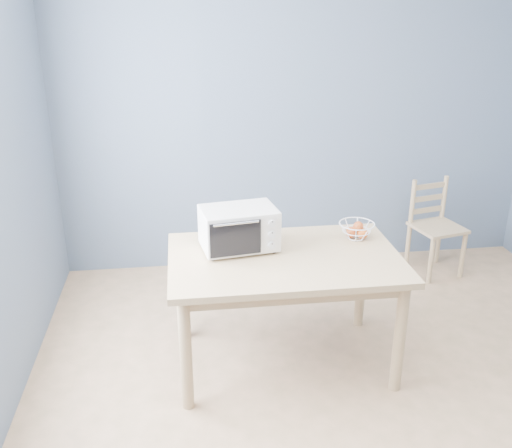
{
  "coord_description": "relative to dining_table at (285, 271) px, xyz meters",
  "views": [
    {
      "loc": [
        -0.99,
        -2.35,
        2.2
      ],
      "look_at": [
        -0.56,
        0.82,
        0.93
      ],
      "focal_mm": 40.0,
      "sensor_mm": 36.0,
      "label": 1
    }
  ],
  "objects": [
    {
      "name": "dining_table",
      "position": [
        0.0,
        0.0,
        0.0
      ],
      "size": [
        1.4,
        0.9,
        0.75
      ],
      "color": "tan",
      "rests_on": "ground"
    },
    {
      "name": "toaster_oven",
      "position": [
        -0.28,
        0.14,
        0.24
      ],
      "size": [
        0.49,
        0.39,
        0.27
      ],
      "rotation": [
        0.0,
        0.0,
        0.15
      ],
      "color": "silver",
      "rests_on": "dining_table"
    },
    {
      "name": "room",
      "position": [
        0.4,
        -0.72,
        0.65
      ],
      "size": [
        4.01,
        4.51,
        2.61
      ],
      "color": "tan",
      "rests_on": "ground"
    },
    {
      "name": "dining_chair",
      "position": [
        1.5,
        1.14,
        -0.25
      ],
      "size": [
        0.45,
        0.45,
        0.8
      ],
      "rotation": [
        0.0,
        0.0,
        0.23
      ],
      "color": "tan",
      "rests_on": "ground"
    },
    {
      "name": "fruit_basket",
      "position": [
        0.51,
        0.21,
        0.16
      ],
      "size": [
        0.29,
        0.29,
        0.12
      ],
      "rotation": [
        0.0,
        0.0,
        -0.34
      ],
      "color": "white",
      "rests_on": "dining_table"
    }
  ]
}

